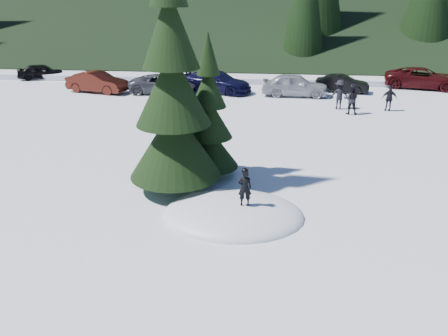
# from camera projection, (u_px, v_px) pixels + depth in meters

# --- Properties ---
(ground) EXTENTS (200.00, 200.00, 0.00)m
(ground) POSITION_uv_depth(u_px,v_px,m) (233.00, 215.00, 13.79)
(ground) COLOR white
(ground) RESTS_ON ground
(snow_mound) EXTENTS (4.48, 3.52, 0.96)m
(snow_mound) POSITION_uv_depth(u_px,v_px,m) (233.00, 215.00, 13.79)
(snow_mound) COLOR white
(snow_mound) RESTS_ON ground
(spruce_tall) EXTENTS (3.20, 3.20, 8.60)m
(spruce_tall) POSITION_uv_depth(u_px,v_px,m) (173.00, 98.00, 14.46)
(spruce_tall) COLOR black
(spruce_tall) RESTS_ON ground
(spruce_short) EXTENTS (2.20, 2.20, 5.37)m
(spruce_short) POSITION_uv_depth(u_px,v_px,m) (209.00, 123.00, 16.10)
(spruce_short) COLOR black
(spruce_short) RESTS_ON ground
(child_skier) EXTENTS (0.45, 0.33, 1.15)m
(child_skier) POSITION_uv_depth(u_px,v_px,m) (245.00, 188.00, 13.19)
(child_skier) COLOR black
(child_skier) RESTS_ON snow_mound
(adult_0) EXTENTS (0.93, 0.76, 1.76)m
(adult_0) POSITION_uv_depth(u_px,v_px,m) (351.00, 99.00, 25.34)
(adult_0) COLOR black
(adult_0) RESTS_ON ground
(adult_1) EXTENTS (0.90, 0.40, 1.53)m
(adult_1) POSITION_uv_depth(u_px,v_px,m) (389.00, 98.00, 26.05)
(adult_1) COLOR black
(adult_1) RESTS_ON ground
(adult_2) EXTENTS (1.19, 0.75, 1.77)m
(adult_2) POSITION_uv_depth(u_px,v_px,m) (339.00, 95.00, 26.47)
(adult_2) COLOR black
(adult_2) RESTS_ON ground
(car_0) EXTENTS (4.00, 2.57, 1.27)m
(car_0) POSITION_uv_depth(u_px,v_px,m) (42.00, 72.00, 36.15)
(car_0) COLOR black
(car_0) RESTS_ON ground
(car_1) EXTENTS (4.70, 2.54, 1.47)m
(car_1) POSITION_uv_depth(u_px,v_px,m) (97.00, 82.00, 31.18)
(car_1) COLOR #3F130B
(car_1) RESTS_ON ground
(car_2) EXTENTS (4.89, 2.57, 1.31)m
(car_2) POSITION_uv_depth(u_px,v_px,m) (163.00, 84.00, 30.99)
(car_2) COLOR #43444A
(car_2) RESTS_ON ground
(car_3) EXTENTS (5.65, 3.88, 1.52)m
(car_3) POSITION_uv_depth(u_px,v_px,m) (216.00, 82.00, 31.22)
(car_3) COLOR black
(car_3) RESTS_ON ground
(car_4) EXTENTS (4.57, 1.94, 1.54)m
(car_4) POSITION_uv_depth(u_px,v_px,m) (295.00, 85.00, 29.96)
(car_4) COLOR #95989E
(car_4) RESTS_ON ground
(car_5) EXTENTS (3.92, 2.03, 1.23)m
(car_5) POSITION_uv_depth(u_px,v_px,m) (342.00, 84.00, 31.25)
(car_5) COLOR black
(car_5) RESTS_ON ground
(car_6) EXTENTS (5.91, 3.85, 1.51)m
(car_6) POSITION_uv_depth(u_px,v_px,m) (423.00, 78.00, 32.54)
(car_6) COLOR #3B0A0C
(car_6) RESTS_ON ground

